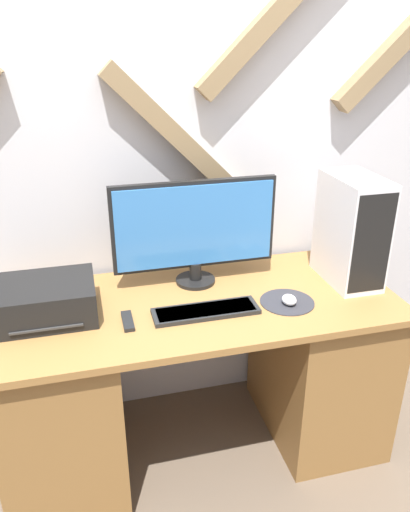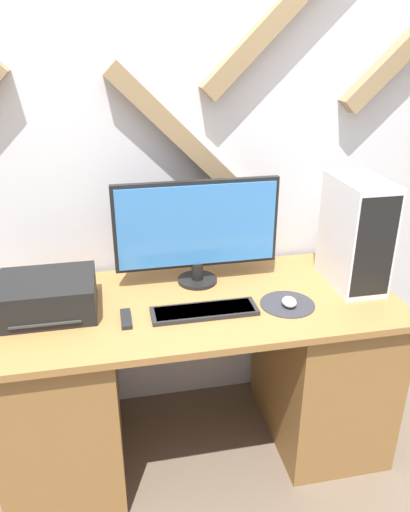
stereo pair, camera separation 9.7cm
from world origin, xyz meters
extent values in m
plane|color=brown|center=(0.00, 0.00, 0.00)|extent=(12.00, 12.00, 0.00)
cube|color=silver|center=(0.00, 0.78, 1.35)|extent=(6.40, 0.05, 2.70)
cube|color=olive|center=(1.05, 0.71, 1.81)|extent=(0.65, 0.08, 0.65)
cube|color=olive|center=(0.00, 0.71, 1.41)|extent=(0.63, 0.08, 0.63)
cube|color=olive|center=(0.00, 0.36, 0.78)|extent=(1.68, 0.72, 0.03)
cube|color=olive|center=(-0.60, 0.36, 0.38)|extent=(0.47, 0.67, 0.76)
cube|color=olive|center=(0.60, 0.36, 0.38)|extent=(0.47, 0.67, 0.76)
cylinder|color=black|center=(0.03, 0.53, 0.80)|extent=(0.18, 0.18, 0.02)
cylinder|color=black|center=(0.03, 0.53, 0.85)|extent=(0.05, 0.05, 0.08)
cube|color=black|center=(0.03, 0.54, 1.06)|extent=(0.72, 0.03, 0.39)
cube|color=#387AC6|center=(0.03, 0.53, 1.06)|extent=(0.68, 0.01, 0.36)
cube|color=black|center=(0.01, 0.26, 0.80)|extent=(0.43, 0.13, 0.02)
cube|color=#424242|center=(0.01, 0.26, 0.81)|extent=(0.39, 0.11, 0.01)
cylinder|color=#2D2D33|center=(0.36, 0.26, 0.79)|extent=(0.23, 0.23, 0.00)
ellipsoid|color=silver|center=(0.36, 0.24, 0.82)|extent=(0.06, 0.07, 0.04)
cube|color=white|center=(0.70, 0.39, 1.03)|extent=(0.19, 0.34, 0.48)
cube|color=black|center=(0.70, 0.23, 1.03)|extent=(0.17, 0.01, 0.43)
cube|color=black|center=(-0.60, 0.39, 0.86)|extent=(0.38, 0.30, 0.14)
cube|color=#333333|center=(-0.60, 0.30, 0.82)|extent=(0.26, 0.13, 0.01)
cube|color=black|center=(-0.30, 0.26, 0.80)|extent=(0.04, 0.14, 0.02)
camera|label=1|loc=(-0.43, -1.41, 1.82)|focal=35.00mm
camera|label=2|loc=(-0.33, -1.43, 1.82)|focal=35.00mm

